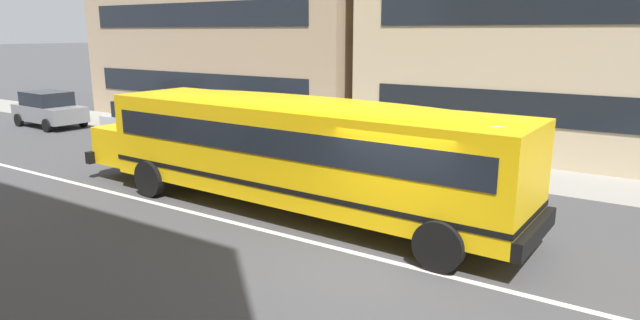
# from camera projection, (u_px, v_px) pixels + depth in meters

# --- Properties ---
(ground_plane) EXTENTS (400.00, 400.00, 0.00)m
(ground_plane) POSITION_uv_depth(u_px,v_px,m) (385.00, 260.00, 10.68)
(ground_plane) COLOR #424244
(sidewalk_far) EXTENTS (120.00, 3.00, 0.01)m
(sidewalk_far) POSITION_uv_depth(u_px,v_px,m) (500.00, 174.00, 17.19)
(sidewalk_far) COLOR gray
(sidewalk_far) RESTS_ON ground_plane
(lane_centreline) EXTENTS (110.00, 0.16, 0.01)m
(lane_centreline) POSITION_uv_depth(u_px,v_px,m) (385.00, 260.00, 10.68)
(lane_centreline) COLOR silver
(lane_centreline) RESTS_ON ground_plane
(school_bus) EXTENTS (12.85, 3.26, 2.86)m
(school_bus) POSITION_uv_depth(u_px,v_px,m) (292.00, 144.00, 13.27)
(school_bus) COLOR yellow
(school_bus) RESTS_ON ground_plane
(parked_car_grey_mid_block) EXTENTS (3.99, 2.06, 1.64)m
(parked_car_grey_mid_block) POSITION_uv_depth(u_px,v_px,m) (49.00, 109.00, 25.56)
(parked_car_grey_mid_block) COLOR gray
(parked_car_grey_mid_block) RESTS_ON ground_plane
(parked_car_silver_near_corner) EXTENTS (3.93, 1.94, 1.64)m
(parked_car_silver_near_corner) POSITION_uv_depth(u_px,v_px,m) (147.00, 121.00, 22.08)
(parked_car_silver_near_corner) COLOR #B7BABF
(parked_car_silver_near_corner) RESTS_ON ground_plane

